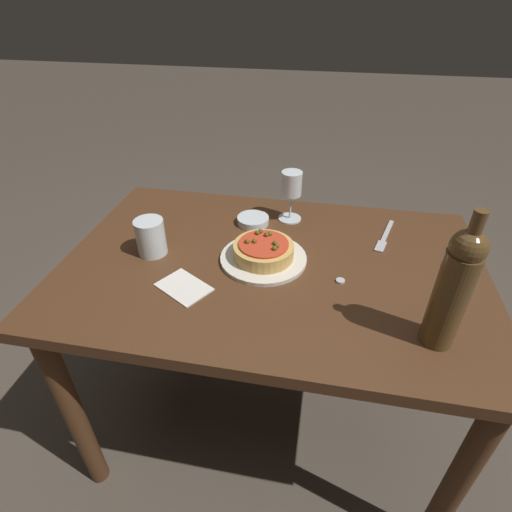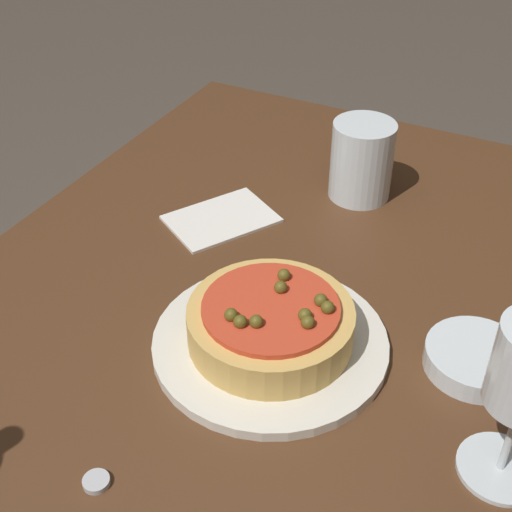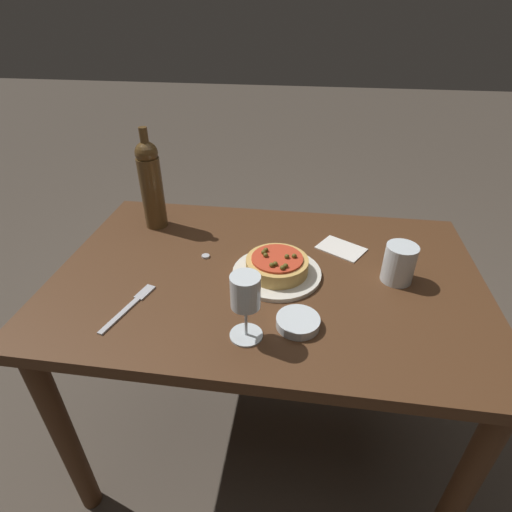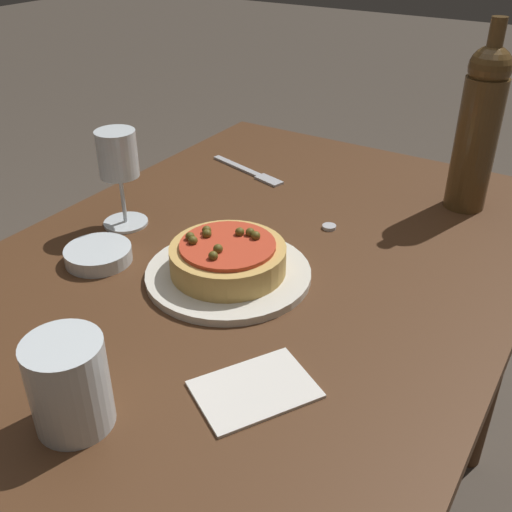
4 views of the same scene
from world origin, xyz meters
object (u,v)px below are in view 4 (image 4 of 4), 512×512
(water_cup, at_px, (69,384))
(fork, at_px, (251,172))
(side_bowl, at_px, (98,255))
(pizza, at_px, (228,257))
(bottle_cap, at_px, (329,227))
(dinner_plate, at_px, (228,274))
(dining_table, at_px, (243,326))
(wine_bottle, at_px, (479,126))
(wine_glass, at_px, (118,160))

(water_cup, relative_size, fork, 0.55)
(side_bowl, relative_size, fork, 0.53)
(pizza, xyz_separation_m, bottle_cap, (-0.22, 0.06, -0.03))
(side_bowl, bearing_deg, dinner_plate, 109.30)
(dinner_plate, bearing_deg, water_cup, 4.08)
(dining_table, xyz_separation_m, side_bowl, (0.10, -0.21, 0.12))
(side_bowl, bearing_deg, wine_bottle, 139.38)
(dinner_plate, height_order, wine_bottle, wine_bottle)
(dinner_plate, bearing_deg, side_bowl, -70.70)
(dinner_plate, relative_size, wine_bottle, 0.75)
(wine_glass, bearing_deg, pizza, 79.47)
(dinner_plate, relative_size, wine_glass, 1.47)
(wine_bottle, relative_size, bottle_cap, 13.75)
(fork, bearing_deg, bottle_cap, -12.35)
(dinner_plate, relative_size, fork, 1.26)
(pizza, bearing_deg, wine_bottle, 151.78)
(dining_table, relative_size, bottle_cap, 49.63)
(wine_bottle, height_order, fork, wine_bottle)
(water_cup, bearing_deg, bottle_cap, 176.14)
(wine_bottle, distance_m, water_cup, 0.79)
(dinner_plate, relative_size, bottle_cap, 10.33)
(wine_bottle, height_order, water_cup, wine_bottle)
(pizza, distance_m, wine_bottle, 0.50)
(water_cup, bearing_deg, side_bowl, -139.24)
(pizza, distance_m, side_bowl, 0.21)
(dining_table, xyz_separation_m, wine_glass, (-0.02, -0.26, 0.23))
(dining_table, height_order, bottle_cap, bottle_cap)
(fork, bearing_deg, wine_glass, -86.03)
(fork, xyz_separation_m, bottle_cap, (0.13, 0.24, 0.00))
(dinner_plate, distance_m, fork, 0.40)
(wine_bottle, distance_m, fork, 0.45)
(dining_table, height_order, fork, fork)
(dinner_plate, distance_m, wine_bottle, 0.51)
(wine_bottle, bearing_deg, pizza, -28.22)
(dining_table, height_order, pizza, pizza)
(wine_glass, bearing_deg, side_bowl, 23.47)
(wine_bottle, xyz_separation_m, water_cup, (0.76, -0.21, -0.10))
(bottle_cap, bearing_deg, wine_glass, -60.67)
(wine_bottle, height_order, side_bowl, wine_bottle)
(pizza, xyz_separation_m, wine_glass, (-0.05, -0.25, 0.08))
(pizza, bearing_deg, bottle_cap, 164.62)
(side_bowl, height_order, bottle_cap, side_bowl)
(pizza, relative_size, side_bowl, 1.66)
(dining_table, relative_size, wine_glass, 7.06)
(dining_table, height_order, side_bowl, side_bowl)
(wine_bottle, relative_size, fork, 1.67)
(dining_table, distance_m, bottle_cap, 0.23)
(pizza, bearing_deg, side_bowl, -70.68)
(bottle_cap, bearing_deg, pizza, -15.38)
(pizza, relative_size, wine_glass, 1.02)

